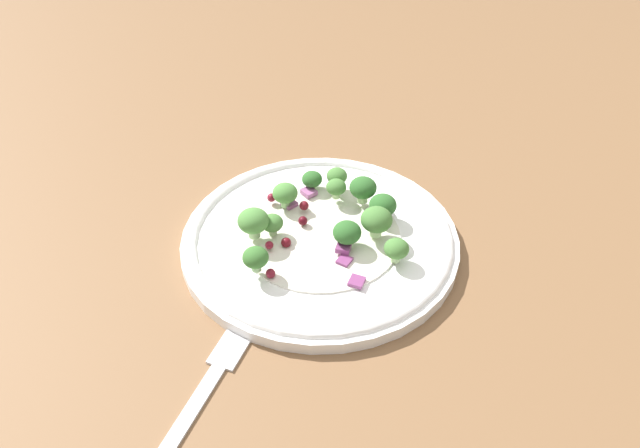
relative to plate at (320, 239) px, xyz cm
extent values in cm
cube|color=brown|center=(-1.31, -2.74, -1.86)|extent=(180.00, 180.00, 2.00)
cylinder|color=white|center=(0.00, 0.00, -0.26)|extent=(26.71, 26.71, 1.20)
torus|color=white|center=(0.00, 0.00, 0.34)|extent=(25.57, 25.57, 1.00)
cylinder|color=white|center=(0.00, 0.00, 0.44)|extent=(15.49, 15.49, 0.20)
cylinder|color=#8EB77A|center=(3.74, -4.04, 1.15)|extent=(0.95, 0.95, 0.95)
ellipsoid|color=#4C843D|center=(3.74, -4.04, 2.28)|extent=(2.53, 2.53, 1.90)
cylinder|color=#ADD18E|center=(-5.30, 0.12, 1.41)|extent=(1.12, 1.12, 1.12)
ellipsoid|color=#477A38|center=(-5.30, 0.12, 2.76)|extent=(2.99, 2.99, 2.24)
cylinder|color=#8EB77A|center=(5.31, 5.72, 1.51)|extent=(0.88, 0.88, 0.88)
ellipsoid|color=#386B2D|center=(5.31, 5.72, 2.56)|extent=(2.34, 2.34, 1.76)
cylinder|color=#ADD18E|center=(-4.00, -4.74, 1.55)|extent=(1.02, 1.02, 1.02)
ellipsoid|color=#2D6028|center=(-4.00, -4.74, 2.78)|extent=(2.73, 2.73, 2.04)
cylinder|color=#ADD18E|center=(-1.09, -5.23, 1.46)|extent=(0.77, 0.77, 0.77)
ellipsoid|color=#477A38|center=(-1.09, -5.23, 2.38)|extent=(2.04, 2.04, 1.53)
cylinder|color=#9EC684|center=(-2.60, 1.52, 1.04)|extent=(1.00, 1.00, 1.00)
ellipsoid|color=#2D6028|center=(-2.60, 1.52, 2.24)|extent=(2.66, 2.66, 1.99)
cylinder|color=#ADD18E|center=(-7.11, 3.25, 1.01)|extent=(0.86, 0.86, 0.86)
ellipsoid|color=#477A38|center=(-7.11, 3.25, 2.05)|extent=(2.30, 2.30, 1.72)
cylinder|color=#ADD18E|center=(1.27, -7.22, 0.83)|extent=(0.79, 0.79, 0.79)
ellipsoid|color=#2D6028|center=(1.27, -7.22, 1.79)|extent=(2.12, 2.12, 1.59)
cylinder|color=#ADD18E|center=(4.52, 0.35, 1.09)|extent=(0.79, 0.79, 0.79)
ellipsoid|color=#477A38|center=(4.52, 0.35, 2.04)|extent=(2.10, 2.10, 1.58)
cylinder|color=#9EC684|center=(-1.21, -7.14, 1.40)|extent=(0.80, 0.80, 0.80)
ellipsoid|color=#477A38|center=(-1.21, -7.14, 2.36)|extent=(2.14, 2.14, 1.61)
cylinder|color=#ADD18E|center=(-5.97, -2.55, 1.04)|extent=(1.01, 1.01, 1.01)
ellipsoid|color=#2D6028|center=(-5.97, -2.55, 2.25)|extent=(2.69, 2.69, 2.02)
cylinder|color=#9EC684|center=(6.15, 1.15, 1.57)|extent=(1.10, 1.10, 1.10)
ellipsoid|color=#4C843D|center=(6.15, 1.15, 2.90)|extent=(2.94, 2.94, 2.21)
sphere|color=maroon|center=(5.21, -4.48, 1.30)|extent=(0.88, 0.88, 0.88)
sphere|color=maroon|center=(3.09, 1.77, 0.90)|extent=(0.96, 0.96, 0.96)
sphere|color=maroon|center=(4.04, 5.99, 0.93)|extent=(0.88, 0.88, 0.88)
sphere|color=maroon|center=(1.79, -3.31, 1.36)|extent=(0.94, 0.94, 0.94)
sphere|color=maroon|center=(4.57, 2.52, 1.16)|extent=(0.78, 0.78, 0.78)
sphere|color=#4C0A14|center=(1.75, -1.27, 1.08)|extent=(0.91, 0.91, 0.91)
cube|color=#A35B93|center=(1.53, -6.19, 0.89)|extent=(1.89, 1.90, 0.48)
cube|color=#843D75|center=(-3.63, 6.30, 0.70)|extent=(1.66, 1.69, 0.37)
cube|color=#843D75|center=(-2.33, 2.38, 1.09)|extent=(1.54, 1.52, 0.53)
cube|color=#843D75|center=(-2.47, 3.66, 0.66)|extent=(1.65, 1.68, 0.32)
cube|color=#934C84|center=(3.39, -4.31, 0.66)|extent=(1.85, 1.85, 0.58)
cube|color=silver|center=(9.47, 22.23, -0.61)|extent=(5.77, 14.64, 0.50)
cube|color=silver|center=(6.60, 13.39, -0.61)|extent=(3.39, 4.17, 0.50)
camera|label=1|loc=(-2.77, 45.36, 40.23)|focal=35.25mm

